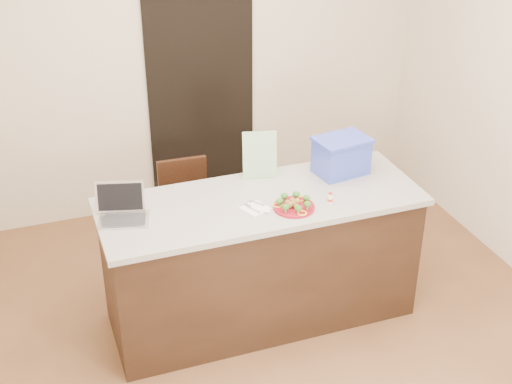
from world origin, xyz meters
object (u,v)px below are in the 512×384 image
object	(u,v)px
yogurt_bottle	(330,199)
plate	(294,207)
island	(261,259)
blue_box	(341,155)
napkin	(255,208)
laptop	(122,209)
chair	(187,207)

from	to	relation	value
yogurt_bottle	plate	bearing A→B (deg)	176.69
island	plate	size ratio (longest dim) A/B	7.97
plate	blue_box	distance (m)	0.60
plate	napkin	size ratio (longest dim) A/B	1.75
laptop	island	bearing A→B (deg)	10.47
yogurt_bottle	laptop	xyz separation A→B (m)	(-1.25, 0.27, 0.03)
island	laptop	size ratio (longest dim) A/B	6.09
plate	island	bearing A→B (deg)	129.91
napkin	chair	world-z (taller)	napkin
laptop	chair	xyz separation A→B (m)	(0.57, 0.74, -0.50)
laptop	plate	bearing A→B (deg)	1.34
napkin	laptop	size ratio (longest dim) A/B	0.44
yogurt_bottle	blue_box	bearing A→B (deg)	55.81
island	plate	world-z (taller)	plate
laptop	yogurt_bottle	bearing A→B (deg)	3.33
napkin	laptop	world-z (taller)	laptop
plate	napkin	distance (m)	0.24
plate	laptop	distance (m)	1.04
napkin	chair	xyz separation A→B (m)	(-0.22, 0.92, -0.45)
plate	yogurt_bottle	size ratio (longest dim) A/B	3.58
laptop	chair	distance (m)	1.06
island	napkin	bearing A→B (deg)	-125.76
plate	laptop	xyz separation A→B (m)	(-1.01, 0.25, 0.05)
plate	blue_box	size ratio (longest dim) A/B	0.67
yogurt_bottle	chair	size ratio (longest dim) A/B	0.09
island	chair	world-z (taller)	island
yogurt_bottle	laptop	distance (m)	1.28
island	laptop	xyz separation A→B (m)	(-0.86, 0.07, 0.51)
chair	blue_box	bearing A→B (deg)	-32.95
island	chair	bearing A→B (deg)	109.71
yogurt_bottle	chair	xyz separation A→B (m)	(-0.68, 1.01, -0.48)
island	chair	distance (m)	0.86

